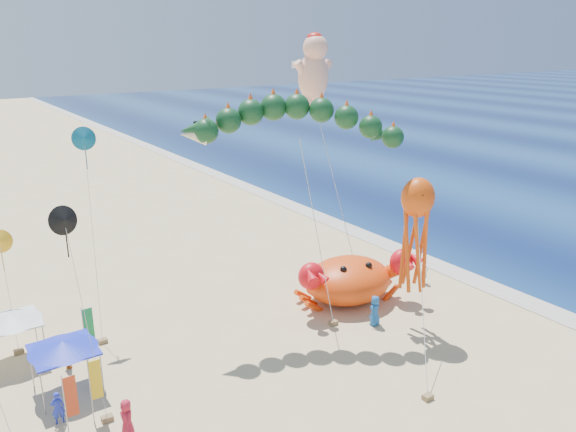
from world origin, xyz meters
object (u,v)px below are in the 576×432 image
object	(u,v)px
canopy_blue	(63,346)
octopus_kite	(416,226)
dragon_kite	(297,128)
cherub_kite	(314,68)
canopy_white	(10,318)
crab_inflatable	(350,279)

from	to	relation	value
canopy_blue	octopus_kite	bearing A→B (deg)	-14.29
dragon_kite	cherub_kite	world-z (taller)	cherub_kite
octopus_kite	canopy_white	distance (m)	22.41
dragon_kite	cherub_kite	distance (m)	11.52
dragon_kite	canopy_white	xyz separation A→B (m)	(-14.95, 4.70, -9.25)
crab_inflatable	dragon_kite	xyz separation A→B (m)	(-4.39, -0.21, 10.13)
crab_inflatable	cherub_kite	size ratio (longest dim) A/B	0.48
dragon_kite	canopy_blue	size ratio (longest dim) A/B	4.08
dragon_kite	cherub_kite	size ratio (longest dim) A/B	0.77
cherub_kite	octopus_kite	size ratio (longest dim) A/B	1.86
dragon_kite	octopus_kite	size ratio (longest dim) A/B	1.44
canopy_blue	dragon_kite	bearing A→B (deg)	-1.15
dragon_kite	octopus_kite	distance (m)	8.67
crab_inflatable	canopy_blue	world-z (taller)	crab_inflatable
cherub_kite	canopy_white	world-z (taller)	cherub_kite
dragon_kite	canopy_white	size ratio (longest dim) A/B	4.22
cherub_kite	canopy_white	bearing A→B (deg)	-170.57
octopus_kite	cherub_kite	bearing A→B (deg)	80.04
dragon_kite	cherub_kite	bearing A→B (deg)	48.68
crab_inflatable	octopus_kite	size ratio (longest dim) A/B	0.89
canopy_white	crab_inflatable	bearing A→B (deg)	-13.06
crab_inflatable	cherub_kite	world-z (taller)	cherub_kite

